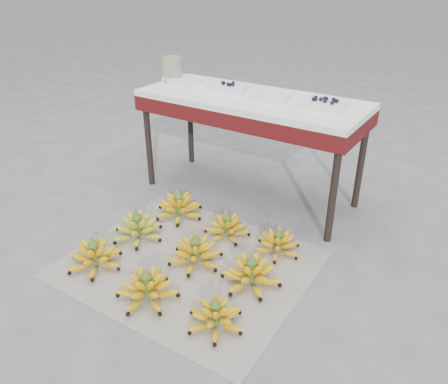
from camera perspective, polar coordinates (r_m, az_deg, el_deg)
The scene contains 17 objects.
ground at distance 2.44m, azimuth -5.77°, elevation -8.88°, with size 60.00×60.00×0.00m, color #5B5B5D.
newspaper_mat at distance 2.41m, azimuth -4.58°, elevation -9.31°, with size 1.25×1.05×0.01m, color white.
bunch_front_left at distance 2.44m, azimuth -16.53°, elevation -8.10°, with size 0.36×0.36×0.18m.
bunch_front_center at distance 2.17m, azimuth -9.99°, elevation -12.34°, with size 0.38×0.38×0.18m.
bunch_front_right at distance 2.01m, azimuth -1.15°, elevation -15.95°, with size 0.32×0.32×0.16m.
bunch_mid_left at distance 2.62m, azimuth -11.21°, elevation -4.72°, with size 0.37×0.37×0.18m.
bunch_mid_center at distance 2.37m, azimuth -3.74°, elevation -7.95°, with size 0.34×0.34×0.18m.
bunch_mid_right at distance 2.23m, azimuth 3.54°, elevation -10.64°, with size 0.38×0.38×0.18m.
bunch_back_left at distance 2.80m, azimuth -5.89°, elevation -1.99°, with size 0.32×0.32×0.19m.
bunch_back_center at distance 2.59m, azimuth 0.40°, elevation -4.70°, with size 0.30×0.30×0.16m.
bunch_back_right at distance 2.47m, azimuth 7.02°, elevation -6.74°, with size 0.30×0.30×0.16m.
vendor_table at distance 2.86m, azimuth 3.50°, elevation 10.83°, with size 1.47×0.59×0.70m.
tray_far_left at distance 3.16m, azimuth -5.31°, elevation 14.31°, with size 0.27×0.20×0.04m.
tray_left at distance 2.95m, azimuth 0.36°, elevation 13.49°, with size 0.29×0.24×0.07m.
tray_right at distance 2.75m, azimuth 6.03°, elevation 12.21°, with size 0.24×0.18×0.04m.
tray_far_right at distance 2.64m, azimuth 13.07°, elevation 11.09°, with size 0.25×0.18×0.06m.
glass_jar at distance 3.19m, azimuth -6.80°, elevation 15.59°, with size 0.14×0.14×0.17m, color beige.
Camera 1 is at (1.27, -1.50, 1.44)m, focal length 35.00 mm.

